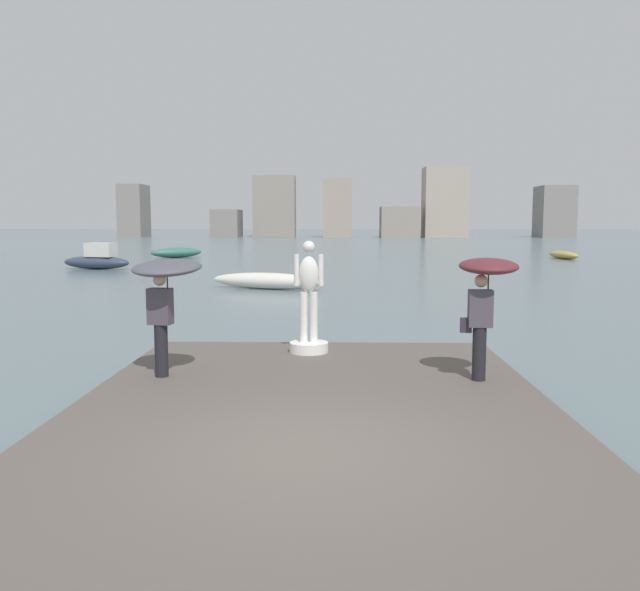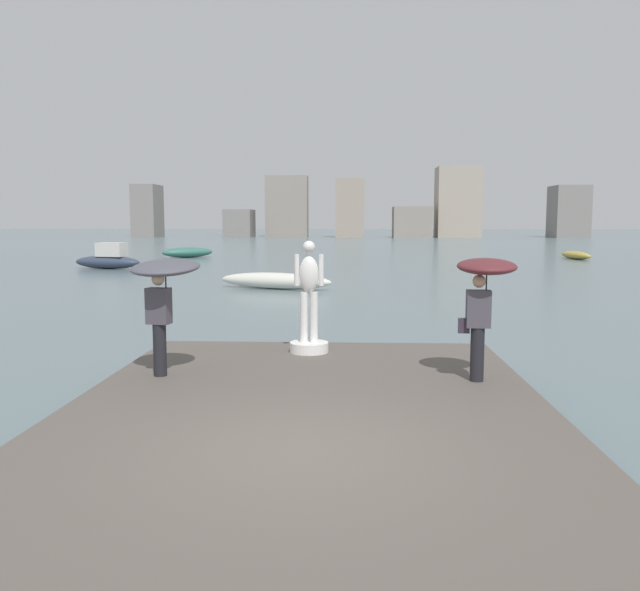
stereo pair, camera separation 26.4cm
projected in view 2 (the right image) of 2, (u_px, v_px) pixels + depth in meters
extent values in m
plane|color=slate|center=(342.00, 263.00, 47.26)|extent=(400.00, 400.00, 0.00)
cube|color=#564F47|center=(308.00, 418.00, 9.34)|extent=(6.85, 9.66, 0.40)
cylinder|color=white|center=(309.00, 347.00, 13.06)|extent=(0.76, 0.76, 0.20)
cylinder|color=white|center=(304.00, 317.00, 13.00)|extent=(0.15, 0.15, 1.00)
cylinder|color=white|center=(314.00, 317.00, 12.99)|extent=(0.15, 0.15, 1.00)
ellipsoid|color=white|center=(309.00, 274.00, 12.90)|extent=(0.38, 0.26, 0.71)
sphere|color=white|center=(309.00, 247.00, 12.84)|extent=(0.24, 0.24, 0.24)
cylinder|color=white|center=(297.00, 270.00, 12.90)|extent=(0.10, 0.10, 0.62)
cylinder|color=white|center=(321.00, 270.00, 12.88)|extent=(0.10, 0.10, 0.62)
cylinder|color=black|center=(160.00, 350.00, 11.03)|extent=(0.22, 0.22, 0.88)
cube|color=#47424C|center=(159.00, 306.00, 10.94)|extent=(0.42, 0.31, 0.60)
sphere|color=beige|center=(158.00, 279.00, 10.89)|extent=(0.21, 0.21, 0.21)
cylinder|color=#262626|center=(166.00, 287.00, 10.92)|extent=(0.02, 0.02, 0.53)
ellipsoid|color=#4C4C56|center=(165.00, 268.00, 10.88)|extent=(1.34, 1.35, 0.35)
cylinder|color=black|center=(477.00, 354.00, 10.66)|extent=(0.22, 0.22, 0.88)
cube|color=#47424C|center=(478.00, 309.00, 10.58)|extent=(0.39, 0.26, 0.60)
sphere|color=tan|center=(479.00, 281.00, 10.53)|extent=(0.21, 0.21, 0.21)
cylinder|color=#262626|center=(486.00, 288.00, 10.57)|extent=(0.02, 0.02, 0.57)
ellipsoid|color=#5B2328|center=(487.00, 266.00, 10.53)|extent=(1.00, 1.02, 0.32)
cube|color=#332838|center=(464.00, 326.00, 10.65)|extent=(0.19, 0.11, 0.24)
ellipsoid|color=#B2993D|center=(576.00, 255.00, 51.88)|extent=(1.62, 4.50, 0.62)
ellipsoid|color=#336B5B|center=(188.00, 252.00, 54.23)|extent=(4.39, 3.64, 0.84)
ellipsoid|color=#2D384C|center=(107.00, 262.00, 41.42)|extent=(4.74, 2.38, 0.82)
cube|color=beige|center=(112.00, 250.00, 41.24)|extent=(1.95, 1.38, 0.86)
ellipsoid|color=silver|center=(275.00, 281.00, 29.11)|extent=(5.32, 2.52, 0.72)
cube|color=gray|center=(147.00, 211.00, 123.24)|extent=(4.33, 6.95, 9.67)
cube|color=gray|center=(239.00, 223.00, 124.24)|extent=(5.07, 7.30, 5.10)
cube|color=gray|center=(287.00, 207.00, 125.21)|extent=(7.90, 4.36, 11.44)
cube|color=gray|center=(350.00, 208.00, 120.85)|extent=(5.18, 5.68, 10.57)
cube|color=gray|center=(412.00, 222.00, 119.15)|extent=(6.80, 5.92, 5.55)
cube|color=#A89989|center=(458.00, 202.00, 120.41)|extent=(7.80, 6.49, 12.71)
cube|color=gray|center=(569.00, 212.00, 119.52)|extent=(6.03, 6.76, 9.31)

